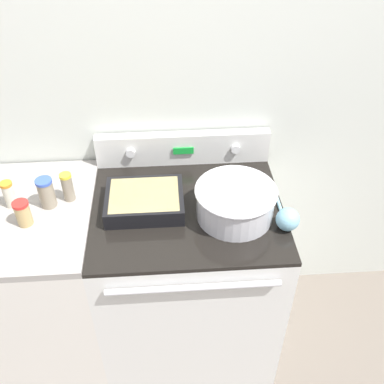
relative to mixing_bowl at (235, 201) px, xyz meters
name	(u,v)px	position (x,y,z in m)	size (l,w,h in m)	color
kitchen_wall	(181,85)	(-0.18, 0.43, 0.27)	(8.00, 0.05, 2.50)	silver
stove_range	(188,278)	(-0.18, 0.07, -0.53)	(0.77, 0.69, 0.90)	silver
control_panel	(183,148)	(-0.18, 0.37, 0.00)	(0.77, 0.07, 0.15)	silver
side_counter	(45,285)	(-0.84, 0.07, -0.52)	(0.55, 0.66, 0.91)	silver
mixing_bowl	(235,201)	(0.00, 0.00, 0.00)	(0.32, 0.32, 0.13)	silver
casserole_dish	(145,200)	(-0.35, 0.07, -0.04)	(0.31, 0.24, 0.07)	black
ladle	(287,218)	(0.19, -0.08, -0.03)	(0.09, 0.31, 0.09)	#7AB2C6
spice_jar_yellow_cap	(68,187)	(-0.65, 0.13, 0.00)	(0.05, 0.05, 0.12)	gray
spice_jar_blue_cap	(46,193)	(-0.73, 0.10, 0.00)	(0.07, 0.07, 0.13)	gray
spice_jar_red_cap	(23,213)	(-0.80, 0.00, -0.01)	(0.06, 0.06, 0.10)	tan
spice_jar_orange_cap	(9,194)	(-0.88, 0.11, 0.00)	(0.05, 0.05, 0.12)	beige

